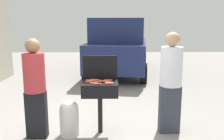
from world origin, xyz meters
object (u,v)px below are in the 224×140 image
Objects in this scene: hot_dog_2 at (89,82)px; hot_dog_8 at (94,80)px; bbq_grill at (100,90)px; hot_dog_1 at (91,81)px; hot_dog_3 at (89,80)px; hot_dog_4 at (103,81)px; hot_dog_10 at (107,81)px; hot_dog_13 at (97,80)px; hot_dog_7 at (94,83)px; person_right at (171,79)px; propane_tank at (69,117)px; hot_dog_6 at (109,84)px; person_left at (35,85)px; hot_dog_11 at (97,84)px; hot_dog_9 at (98,82)px; hot_dog_0 at (109,83)px; parked_minivan at (119,46)px; hot_dog_5 at (108,80)px; hot_dog_12 at (107,82)px.

hot_dog_2 is 1.00× the size of hot_dog_8.
hot_dog_1 is at bearing 160.94° from bbq_grill.
hot_dog_3 is 0.24m from hot_dog_4.
hot_dog_2 is 1.00× the size of hot_dog_3.
hot_dog_10 is at bearing -9.88° from hot_dog_1.
hot_dog_13 is at bearing -47.59° from hot_dog_8.
hot_dog_7 is 1.00× the size of hot_dog_8.
hot_dog_10 is at bearing -39.64° from hot_dog_4.
bbq_grill is 0.21m from hot_dog_7.
propane_tank is at bearing -4.22° from person_right.
hot_dog_6 is at bearing -47.73° from hot_dog_8.
hot_dog_4 reaches higher than propane_tank.
hot_dog_3 is 0.08× the size of person_left.
hot_dog_11 is at bearing -78.41° from hot_dog_8.
hot_dog_13 is 0.08× the size of person_right.
hot_dog_6 is (0.09, -0.20, 0.00)m from hot_dog_4.
hot_dog_4 is 1.00× the size of hot_dog_9.
hot_dog_0 and hot_dog_10 have the same top height.
hot_dog_3 and hot_dog_11 have the same top height.
hot_dog_3 and hot_dog_10 have the same top height.
hot_dog_10 is (0.11, 0.01, 0.15)m from bbq_grill.
hot_dog_10 is at bearing 5.01° from hot_dog_2.
hot_dog_3 is 0.08× the size of person_right.
hot_dog_3 is (-0.03, 0.04, 0.00)m from hot_dog_1.
hot_dog_11 is 0.08× the size of person_right.
hot_dog_13 is (0.13, -0.01, 0.00)m from hot_dog_3.
hot_dog_11 is at bearing -45.44° from hot_dog_7.
bbq_grill is 0.68m from propane_tank.
hot_dog_0 is 1.00× the size of hot_dog_7.
hot_dog_7 is at bearing -3.19° from person_right.
hot_dog_2 is 0.26m from hot_dog_4.
hot_dog_3 is at bearing 141.43° from hot_dog_9.
person_right is 0.37× the size of parked_minivan.
hot_dog_1 is 1.00× the size of hot_dog_8.
hot_dog_9 is 0.15m from hot_dog_10.
hot_dog_0 and hot_dog_11 have the same top height.
hot_dog_5 is 0.24m from hot_dog_8.
hot_dog_0 is 0.21× the size of propane_tank.
hot_dog_4 is at bearing 16.53° from hot_dog_2.
person_right is at bearing 0.22° from hot_dog_2.
hot_dog_10 is 0.23m from hot_dog_11.
hot_dog_13 is (-0.11, 0.03, 0.00)m from hot_dog_4.
bbq_grill is at bearing 149.44° from hot_dog_0.
hot_dog_12 reaches higher than bbq_grill.
person_right reaches higher than hot_dog_5.
propane_tank is (-0.33, -0.20, -0.58)m from hot_dog_3.
hot_dog_6 is 0.03× the size of parked_minivan.
hot_dog_13 reaches higher than bbq_grill.
hot_dog_4 is at bearing 45.85° from hot_dog_7.
hot_dog_13 is (-0.19, -0.02, 0.00)m from hot_dog_5.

